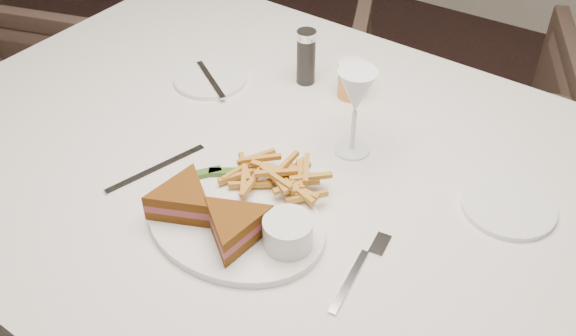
{
  "coord_description": "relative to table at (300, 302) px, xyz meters",
  "views": [
    {
      "loc": [
        0.67,
        -0.51,
        1.52
      ],
      "look_at": [
        0.22,
        0.2,
        0.8
      ],
      "focal_mm": 40.0,
      "sensor_mm": 36.0,
      "label": 1
    }
  ],
  "objects": [
    {
      "name": "chair_far",
      "position": [
        0.01,
        0.87,
        -0.03
      ],
      "size": [
        0.85,
        0.82,
        0.68
      ],
      "primitive_type": "imported",
      "rotation": [
        0.0,
        0.0,
        3.53
      ],
      "color": "#49362C",
      "rests_on": "ground"
    },
    {
      "name": "table_setting",
      "position": [
        -0.02,
        -0.06,
        0.41
      ],
      "size": [
        0.84,
        0.64,
        0.18
      ],
      "color": "white",
      "rests_on": "table"
    },
    {
      "name": "chair_left",
      "position": [
        -1.05,
        0.04,
        -0.03
      ],
      "size": [
        0.79,
        0.82,
        0.69
      ],
      "primitive_type": "imported",
      "rotation": [
        0.0,
        0.0,
        1.85
      ],
      "color": "#49362C",
      "rests_on": "ground"
    },
    {
      "name": "table",
      "position": [
        0.0,
        0.0,
        0.0
      ],
      "size": [
        1.63,
        1.13,
        0.75
      ],
      "primitive_type": "cube",
      "rotation": [
        0.0,
        0.0,
        -0.05
      ],
      "color": "silver",
      "rests_on": "ground"
    }
  ]
}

